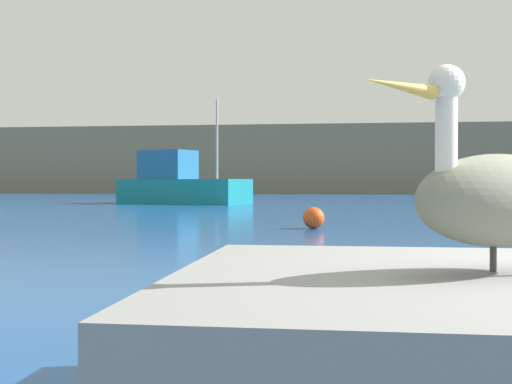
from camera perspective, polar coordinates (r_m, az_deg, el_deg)
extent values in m
cube|color=#7F755B|center=(77.12, 8.97, 2.59)|extent=(140.00, 17.89, 7.07)
cube|color=gray|center=(3.19, 19.88, -13.16)|extent=(2.83, 2.42, 0.74)
ellipsoid|color=gray|center=(3.10, 19.94, -0.65)|extent=(0.97, 0.87, 0.40)
cylinder|color=white|center=(2.87, 15.82, 4.24)|extent=(0.09, 0.09, 0.38)
sphere|color=white|center=(2.90, 15.84, 8.88)|extent=(0.15, 0.15, 0.15)
cone|color=gold|center=(2.72, 12.05, 8.78)|extent=(0.32, 0.26, 0.09)
cylinder|color=#4C4742|center=(3.20, 19.45, -5.30)|extent=(0.03, 0.03, 0.12)
cube|color=#1E8C4C|center=(42.56, 20.29, -0.07)|extent=(8.15, 4.04, 1.02)
cube|color=#2D333D|center=(42.65, 20.56, 1.81)|extent=(3.01, 2.64, 1.78)
cube|color=teal|center=(36.22, -6.21, 0.05)|extent=(7.66, 5.02, 1.31)
cube|color=#1E6099|center=(36.84, -7.48, 2.29)|extent=(3.28, 2.81, 1.56)
cylinder|color=#B2B2B2|center=(35.04, -3.33, 4.47)|extent=(0.12, 0.12, 4.12)
sphere|color=#E54C19|center=(16.56, 4.91, -2.20)|extent=(0.53, 0.53, 0.53)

